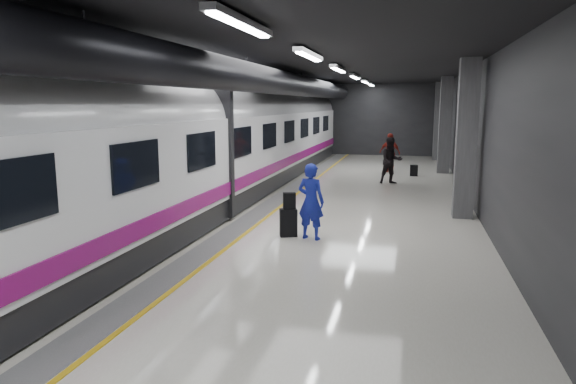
# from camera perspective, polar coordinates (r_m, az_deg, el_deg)

# --- Properties ---
(ground) EXTENTS (40.00, 40.00, 0.00)m
(ground) POSITION_cam_1_polar(r_m,az_deg,el_deg) (14.05, 0.64, -3.58)
(ground) COLOR silver
(ground) RESTS_ON ground
(platform_hall) EXTENTS (10.02, 40.02, 4.51)m
(platform_hall) POSITION_cam_1_polar(r_m,az_deg,el_deg) (14.67, 0.41, 10.92)
(platform_hall) COLOR black
(platform_hall) RESTS_ON ground
(train) EXTENTS (3.05, 38.00, 4.05)m
(train) POSITION_cam_1_polar(r_m,az_deg,el_deg) (14.78, -11.75, 5.01)
(train) COLOR black
(train) RESTS_ON ground
(traveler_main) EXTENTS (0.77, 0.60, 1.85)m
(traveler_main) POSITION_cam_1_polar(r_m,az_deg,el_deg) (12.35, 2.57, -1.05)
(traveler_main) COLOR #1A17AC
(traveler_main) RESTS_ON ground
(suitcase_main) EXTENTS (0.49, 0.40, 0.69)m
(suitcase_main) POSITION_cam_1_polar(r_m,az_deg,el_deg) (12.70, 0.05, -3.43)
(suitcase_main) COLOR black
(suitcase_main) RESTS_ON ground
(shoulder_bag) EXTENTS (0.34, 0.25, 0.41)m
(shoulder_bag) POSITION_cam_1_polar(r_m,az_deg,el_deg) (12.60, 0.15, -0.98)
(shoulder_bag) COLOR black
(shoulder_bag) RESTS_ON suitcase_main
(traveler_far_a) EXTENTS (1.13, 1.01, 1.91)m
(traveler_far_a) POSITION_cam_1_polar(r_m,az_deg,el_deg) (21.40, 11.38, 3.43)
(traveler_far_a) COLOR black
(traveler_far_a) RESTS_ON ground
(traveler_far_b) EXTENTS (1.18, 0.91, 1.87)m
(traveler_far_b) POSITION_cam_1_polar(r_m,az_deg,el_deg) (25.11, 11.23, 4.30)
(traveler_far_b) COLOR maroon
(traveler_far_b) RESTS_ON ground
(suitcase_far) EXTENTS (0.35, 0.23, 0.51)m
(suitcase_far) POSITION_cam_1_polar(r_m,az_deg,el_deg) (24.04, 13.82, 2.34)
(suitcase_far) COLOR black
(suitcase_far) RESTS_ON ground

